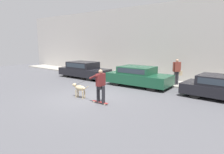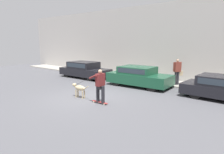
{
  "view_description": "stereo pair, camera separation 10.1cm",
  "coord_description": "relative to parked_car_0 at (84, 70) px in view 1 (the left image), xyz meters",
  "views": [
    {
      "loc": [
        7.2,
        -7.08,
        2.89
      ],
      "look_at": [
        0.38,
        1.54,
        0.95
      ],
      "focal_mm": 32.0,
      "sensor_mm": 36.0,
      "label": 1
    },
    {
      "loc": [
        7.28,
        -7.02,
        2.89
      ],
      "look_at": [
        0.38,
        1.54,
        0.95
      ],
      "focal_mm": 32.0,
      "sensor_mm": 36.0,
      "label": 2
    }
  ],
  "objects": [
    {
      "name": "parked_car_0",
      "position": [
        0.0,
        0.0,
        0.0
      ],
      "size": [
        4.35,
        1.9,
        1.3
      ],
      "rotation": [
        0.0,
        0.0,
        0.02
      ],
      "color": "black",
      "rests_on": "ground_plane"
    },
    {
      "name": "dog",
      "position": [
        4.21,
        -4.35,
        -0.13
      ],
      "size": [
        1.12,
        0.31,
        0.75
      ],
      "rotation": [
        0.0,
        0.0,
        3.19
      ],
      "color": "tan",
      "rests_on": "ground_plane"
    },
    {
      "name": "skateboarder",
      "position": [
        5.74,
        -4.42,
        0.29
      ],
      "size": [
        2.31,
        0.65,
        1.64
      ],
      "rotation": [
        0.0,
        0.0,
        3.16
      ],
      "color": "beige",
      "rests_on": "ground_plane"
    },
    {
      "name": "parked_car_1",
      "position": [
        5.15,
        -0.0,
        0.01
      ],
      "size": [
        4.21,
        2.0,
        1.3
      ],
      "rotation": [
        0.0,
        0.0,
        0.04
      ],
      "color": "black",
      "rests_on": "ground_plane"
    },
    {
      "name": "fire_hydrant",
      "position": [
        -2.68,
        0.72,
        -0.3
      ],
      "size": [
        0.18,
        0.18,
        0.63
      ],
      "color": "gold",
      "rests_on": "ground_plane"
    },
    {
      "name": "sidewalk_curb",
      "position": [
        4.61,
        1.98,
        -0.58
      ],
      "size": [
        30.0,
        2.02,
        0.11
      ],
      "color": "#A39E93",
      "rests_on": "ground_plane"
    },
    {
      "name": "ground_plane",
      "position": [
        4.61,
        -4.14,
        -0.64
      ],
      "size": [
        36.0,
        36.0,
        0.0
      ],
      "primitive_type": "plane",
      "color": "#545459"
    },
    {
      "name": "pedestrian_with_bag",
      "position": [
        7.13,
        1.53,
        0.4
      ],
      "size": [
        0.48,
        0.66,
        1.69
      ],
      "rotation": [
        0.0,
        0.0,
        -0.57
      ],
      "color": "#28282D",
      "rests_on": "sidewalk_curb"
    },
    {
      "name": "back_wall",
      "position": [
        4.61,
        3.16,
        2.23
      ],
      "size": [
        32.0,
        0.3,
        5.73
      ],
      "color": "#B2ADA8",
      "rests_on": "ground_plane"
    }
  ]
}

